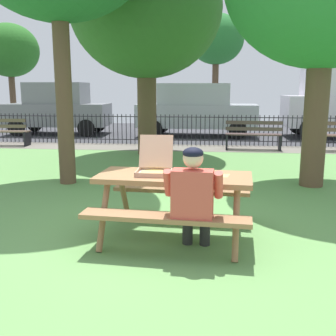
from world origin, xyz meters
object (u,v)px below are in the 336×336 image
Objects in this scene: parked_car_far_left at (58,108)px; pizza_slice_on_table at (220,175)px; pizza_box_open at (155,166)px; tree_midground_left at (146,9)px; park_bench_left at (3,132)px; picnic_table_foreground at (174,189)px; park_bench_center at (253,136)px; parked_car_left at (196,109)px; far_tree_left at (9,51)px; adult_at_table at (193,196)px; far_tree_midleft at (216,40)px.

pizza_slice_on_table is at bearing -60.14° from parked_car_far_left.
tree_midground_left reaches higher than pizza_box_open.
parked_car_far_left reaches higher than park_bench_left.
park_bench_center is (1.63, 7.25, -0.18)m from picnic_table_foreground.
far_tree_left is at bearing 148.42° from parked_car_left.
parked_car_far_left is (-6.07, 10.57, 0.23)m from pizza_slice_on_table.
tree_midground_left reaches higher than parked_car_far_left.
adult_at_table is 17.90m from far_tree_midleft.
pizza_box_open is 9.26m from park_bench_left.
pizza_box_open is 0.43× the size of adult_at_table.
park_bench_center is at bearing -0.00° from park_bench_left.
park_bench_left is 5.89m from tree_midground_left.
picnic_table_foreground is 1.17× the size of park_bench_left.
far_tree_left is at bearing 122.01° from picnic_table_foreground.
adult_at_table is at bearing -58.15° from far_tree_left.
far_tree_left reaches higher than picnic_table_foreground.
far_tree_left is (-5.10, 6.44, 2.76)m from parked_car_far_left.
far_tree_left reaches higher than parked_car_far_left.
park_bench_center is 7.92m from parked_car_far_left.
far_tree_left is at bearing 128.40° from parked_car_far_left.
picnic_table_foreground is 11.95m from parked_car_far_left.
far_tree_left reaches higher than park_bench_center.
tree_midground_left is (-1.85, 6.18, 2.97)m from pizza_slice_on_table.
tree_midground_left is at bearing 100.06° from pizza_box_open.
tree_midground_left is 1.40× the size of parked_car_far_left.
pizza_slice_on_table is 0.61m from adult_at_table.
pizza_slice_on_table is 0.17× the size of park_bench_left.
picnic_table_foreground is at bearing 116.08° from adult_at_table.
far_tree_left is (-10.89, 17.54, 3.11)m from adult_at_table.
picnic_table_foreground is 17.40m from far_tree_midleft.
picnic_table_foreground is 0.48× the size of parked_car_far_left.
far_tree_left is (-4.59, 9.77, 3.35)m from park_bench_left.
parked_car_far_left is at bearing 155.06° from park_bench_center.
park_bench_left is 0.36× the size of parked_car_left.
picnic_table_foreground is 0.34× the size of far_tree_midleft.
far_tree_left is (-12.27, 9.77, 3.35)m from park_bench_center.
pizza_box_open is 10.52m from parked_car_left.
parked_car_left is (1.15, 4.40, -2.75)m from tree_midground_left.
pizza_slice_on_table is (0.53, 0.01, 0.18)m from picnic_table_foreground.
pizza_box_open reaches higher than pizza_slice_on_table.
tree_midground_left is at bearing -46.20° from parked_car_far_left.
park_bench_left is 12.38m from far_tree_midleft.
pizza_box_open is 0.10× the size of far_tree_left.
parked_car_far_left is 9.41m from far_tree_midleft.
parked_car_left is at bearing 89.65° from pizza_box_open.
park_bench_center is (1.37, 7.77, -0.24)m from adult_at_table.
adult_at_table reaches higher than park_bench_left.
park_bench_left is 1.00× the size of park_bench_center.
parked_car_left is (-0.43, 11.10, 0.35)m from adult_at_table.
pizza_slice_on_table is 0.05× the size of far_tree_left.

